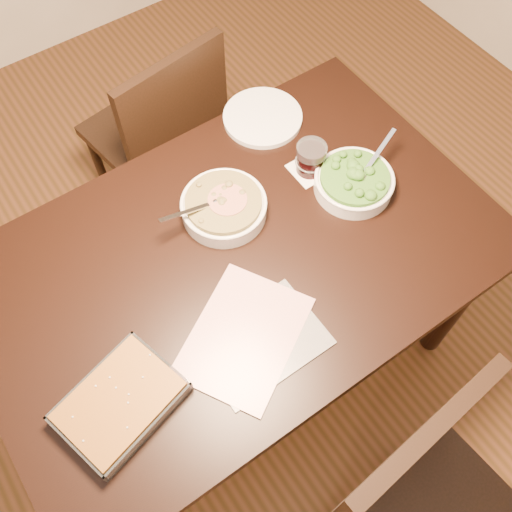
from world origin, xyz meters
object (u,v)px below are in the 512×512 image
at_px(table, 238,273).
at_px(chair_far, 163,131).
at_px(stew_bowl, 224,206).
at_px(chair_near, 424,506).
at_px(dinner_plate, 263,117).
at_px(baking_dish, 120,403).
at_px(wine_tumbler, 311,158).
at_px(broccoli_bowl, 354,181).

bearing_deg(table, chair_far, 78.49).
height_order(table, stew_bowl, stew_bowl).
bearing_deg(stew_bowl, table, -109.74).
xyz_separation_m(table, chair_near, (0.05, -0.75, -0.12)).
bearing_deg(dinner_plate, table, -133.15).
distance_m(baking_dish, dinner_plate, 0.95).
relative_size(table, dinner_plate, 5.73).
height_order(wine_tumbler, dinner_plate, wine_tumbler).
xyz_separation_m(table, baking_dish, (-0.44, -0.18, 0.12)).
distance_m(stew_bowl, chair_near, 0.92).
bearing_deg(baking_dish, stew_bowl, 17.96).
xyz_separation_m(stew_bowl, broccoli_bowl, (0.35, -0.14, -0.00)).
bearing_deg(chair_far, chair_near, 77.71).
xyz_separation_m(baking_dish, chair_far, (0.59, 0.90, -0.28)).
distance_m(table, baking_dish, 0.49).
bearing_deg(dinner_plate, wine_tumbler, -90.38).
relative_size(broccoli_bowl, dinner_plate, 1.03).
height_order(dinner_plate, chair_near, chair_near).
bearing_deg(broccoli_bowl, wine_tumbler, 116.23).
relative_size(baking_dish, chair_far, 0.35).
relative_size(stew_bowl, baking_dish, 0.85).
xyz_separation_m(wine_tumbler, chair_near, (-0.29, -0.87, -0.27)).
height_order(broccoli_bowl, chair_near, chair_near).
xyz_separation_m(wine_tumbler, dinner_plate, (0.00, 0.24, -0.04)).
bearing_deg(chair_near, stew_bowl, 85.21).
xyz_separation_m(stew_bowl, chair_near, (-0.00, -0.89, -0.25)).
xyz_separation_m(baking_dish, chair_near, (0.49, -0.57, -0.24)).
xyz_separation_m(table, stew_bowl, (0.05, 0.13, 0.13)).
height_order(table, chair_near, chair_near).
height_order(wine_tumbler, chair_near, chair_near).
bearing_deg(dinner_plate, chair_far, 118.39).
xyz_separation_m(table, wine_tumbler, (0.34, 0.12, 0.15)).
bearing_deg(chair_far, stew_bowl, 71.97).
distance_m(stew_bowl, baking_dish, 0.58).
bearing_deg(table, baking_dish, -157.63).
bearing_deg(chair_far, wine_tumbler, 99.26).
distance_m(wine_tumbler, chair_far, 0.70).
distance_m(broccoli_bowl, chair_far, 0.81).
height_order(table, dinner_plate, dinner_plate).
distance_m(stew_bowl, broccoli_bowl, 0.37).
relative_size(dinner_plate, chair_far, 0.28).
distance_m(baking_dish, chair_near, 0.79).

